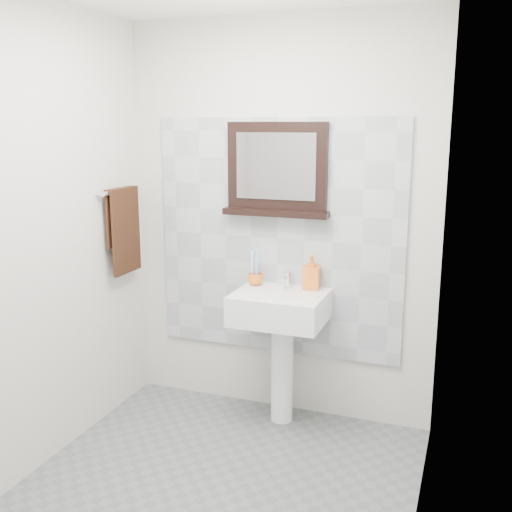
{
  "coord_description": "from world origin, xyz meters",
  "views": [
    {
      "loc": [
        1.16,
        -2.45,
        1.85
      ],
      "look_at": [
        0.05,
        0.55,
        1.15
      ],
      "focal_mm": 42.0,
      "sensor_mm": 36.0,
      "label": 1
    }
  ],
  "objects": [
    {
      "name": "right_wall",
      "position": [
        1.0,
        0.0,
        1.25
      ],
      "size": [
        0.01,
        2.2,
        2.5
      ],
      "primitive_type": "cube",
      "color": "beige",
      "rests_on": "ground"
    },
    {
      "name": "hand_towel",
      "position": [
        -0.94,
        0.8,
        1.23
      ],
      "size": [
        0.06,
        0.3,
        0.55
      ],
      "color": "black",
      "rests_on": "towel_bar"
    },
    {
      "name": "back_wall",
      "position": [
        0.0,
        1.1,
        1.25
      ],
      "size": [
        2.0,
        0.01,
        2.5
      ],
      "primitive_type": "cube",
      "color": "beige",
      "rests_on": "ground"
    },
    {
      "name": "toothbrush_cup",
      "position": [
        -0.11,
        0.98,
        0.9
      ],
      "size": [
        0.1,
        0.1,
        0.08
      ],
      "primitive_type": "imported",
      "rotation": [
        0.0,
        0.0,
        0.09
      ],
      "color": "orange",
      "rests_on": "pedestal_sink"
    },
    {
      "name": "soap_dispenser",
      "position": [
        0.25,
        1.01,
        0.97
      ],
      "size": [
        0.11,
        0.11,
        0.21
      ],
      "primitive_type": "imported",
      "rotation": [
        0.0,
        0.0,
        0.11
      ],
      "color": "#EA481B",
      "rests_on": "pedestal_sink"
    },
    {
      "name": "toothbrushes",
      "position": [
        -0.11,
        0.98,
        0.98
      ],
      "size": [
        0.05,
        0.04,
        0.21
      ],
      "color": "white",
      "rests_on": "toothbrush_cup"
    },
    {
      "name": "pedestal_sink",
      "position": [
        0.09,
        0.87,
        0.68
      ],
      "size": [
        0.55,
        0.44,
        0.96
      ],
      "color": "white",
      "rests_on": "ground"
    },
    {
      "name": "front_wall",
      "position": [
        0.0,
        -1.1,
        1.25
      ],
      "size": [
        2.0,
        0.01,
        2.5
      ],
      "primitive_type": "cube",
      "color": "beige",
      "rests_on": "ground"
    },
    {
      "name": "framed_mirror",
      "position": [
        0.0,
        1.06,
        1.57
      ],
      "size": [
        0.67,
        0.11,
        0.57
      ],
      "color": "black",
      "rests_on": "back_wall"
    },
    {
      "name": "towel_bar",
      "position": [
        -0.95,
        0.8,
        1.44
      ],
      "size": [
        0.07,
        0.4,
        0.03
      ],
      "color": "silver",
      "rests_on": "left_wall"
    },
    {
      "name": "floor",
      "position": [
        0.0,
        0.0,
        0.0
      ],
      "size": [
        2.0,
        2.2,
        0.01
      ],
      "primitive_type": "cube",
      "color": "slate",
      "rests_on": "ground"
    },
    {
      "name": "left_wall",
      "position": [
        -1.0,
        0.0,
        1.25
      ],
      "size": [
        0.01,
        2.2,
        2.5
      ],
      "primitive_type": "cube",
      "color": "beige",
      "rests_on": "ground"
    },
    {
      "name": "splashback",
      "position": [
        0.0,
        1.09,
        1.15
      ],
      "size": [
        1.6,
        0.02,
        1.5
      ],
      "primitive_type": "cube",
      "color": "#A5AEB3",
      "rests_on": "back_wall"
    }
  ]
}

